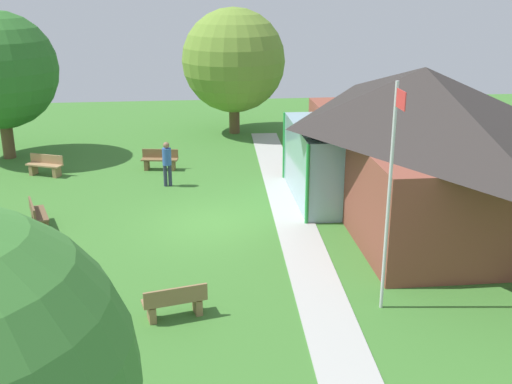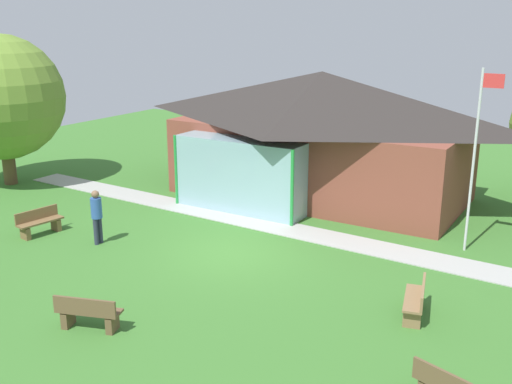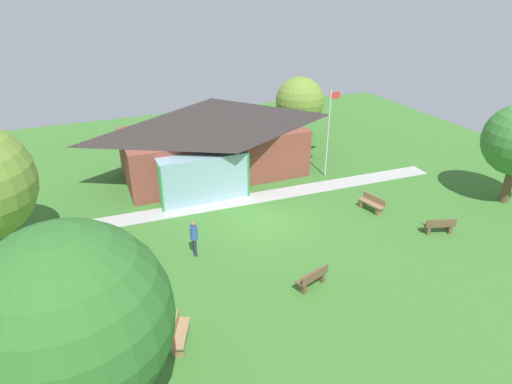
# 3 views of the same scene
# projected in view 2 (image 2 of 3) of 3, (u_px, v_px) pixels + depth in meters

# --- Properties ---
(ground_plane) EXTENTS (44.00, 44.00, 0.00)m
(ground_plane) POSITION_uv_depth(u_px,v_px,m) (234.00, 253.00, 17.93)
(ground_plane) COLOR #3D752D
(pavilion) EXTENTS (11.96, 7.13, 4.90)m
(pavilion) POSITION_uv_depth(u_px,v_px,m) (317.00, 133.00, 23.08)
(pavilion) COLOR brown
(pavilion) RESTS_ON ground_plane
(footpath) EXTENTS (24.41, 2.19, 0.03)m
(footpath) POSITION_uv_depth(u_px,v_px,m) (278.00, 227.00, 20.15)
(footpath) COLOR #ADADA8
(footpath) RESTS_ON ground_plane
(flagpole) EXTENTS (0.64, 0.08, 5.49)m
(flagpole) POSITION_uv_depth(u_px,v_px,m) (476.00, 153.00, 17.32)
(flagpole) COLOR silver
(flagpole) RESTS_ON ground_plane
(bench_mid_right) EXTENTS (0.78, 1.56, 0.84)m
(bench_mid_right) POSITION_uv_depth(u_px,v_px,m) (416.00, 301.00, 14.02)
(bench_mid_right) COLOR olive
(bench_mid_right) RESTS_ON ground_plane
(bench_front_center) EXTENTS (1.56, 0.89, 0.84)m
(bench_front_center) POSITION_uv_depth(u_px,v_px,m) (88.00, 314.00, 13.42)
(bench_front_center) COLOR brown
(bench_front_center) RESTS_ON ground_plane
(bench_mid_left) EXTENTS (0.67, 1.55, 0.84)m
(bench_mid_left) POSITION_uv_depth(u_px,v_px,m) (40.00, 223.00, 19.41)
(bench_mid_left) COLOR brown
(bench_mid_left) RESTS_ON ground_plane
(visitor_strolling_lawn) EXTENTS (0.34, 0.34, 1.74)m
(visitor_strolling_lawn) POSITION_uv_depth(u_px,v_px,m) (97.00, 213.00, 18.43)
(visitor_strolling_lawn) COLOR #2D3347
(visitor_strolling_lawn) RESTS_ON ground_plane
(tree_west_hedge) EXTENTS (5.16, 5.16, 6.28)m
(tree_west_hedge) POSITION_uv_depth(u_px,v_px,m) (1.00, 97.00, 24.51)
(tree_west_hedge) COLOR brown
(tree_west_hedge) RESTS_ON ground_plane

